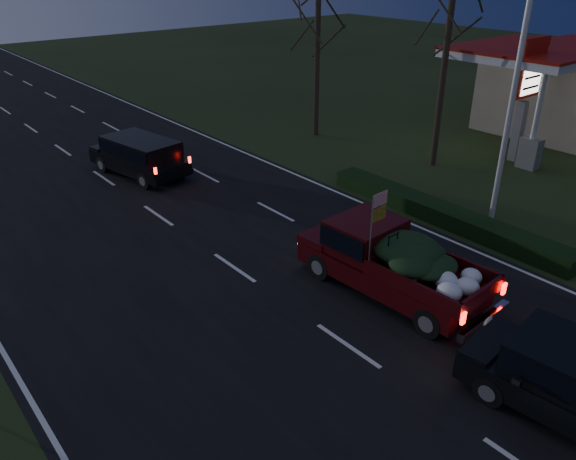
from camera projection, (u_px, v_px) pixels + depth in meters
ground at (348, 346)px, 14.05m from camera, size 120.00×120.00×0.00m
road_asphalt at (348, 346)px, 14.05m from camera, size 14.00×120.00×0.02m
hedge_row at (442, 214)px, 20.43m from camera, size 1.00×10.00×0.60m
light_pole at (518, 66)px, 18.40m from camera, size 0.50×0.90×9.16m
gas_price_pylon at (528, 79)px, 24.93m from camera, size 2.00×0.41×5.57m
gas_canopy at (533, 58)px, 26.51m from camera, size 7.10×6.10×4.88m
bare_tree_mid at (450, 19)px, 23.18m from camera, size 3.60×3.60×8.50m
bare_tree_far at (318, 33)px, 27.95m from camera, size 3.60×3.60×7.00m
pickup_truck at (391, 258)px, 15.85m from camera, size 2.44×5.69×2.93m
lead_suv at (140, 153)px, 24.33m from camera, size 2.76×5.01×1.36m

